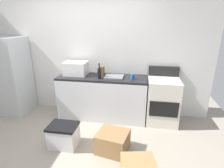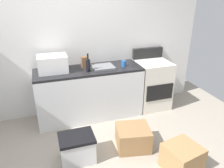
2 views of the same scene
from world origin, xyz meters
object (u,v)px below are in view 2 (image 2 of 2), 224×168
object	(u,v)px
stove_oven	(152,84)
cardboard_box_medium	(182,158)
wine_bottle	(88,65)
knife_block	(85,62)
cardboard_box_large	(133,137)
microwave	(53,64)
coffee_mug	(124,64)
storage_bin	(77,148)

from	to	relation	value
stove_oven	cardboard_box_medium	bearing A→B (deg)	-104.03
wine_bottle	knife_block	distance (m)	0.24
cardboard_box_medium	cardboard_box_large	bearing A→B (deg)	125.17
cardboard_box_large	microwave	bearing A→B (deg)	131.42
wine_bottle	coffee_mug	bearing A→B (deg)	5.60
cardboard_box_medium	storage_bin	bearing A→B (deg)	154.91
microwave	cardboard_box_large	bearing A→B (deg)	-48.58
stove_oven	knife_block	distance (m)	1.37
cardboard_box_medium	microwave	bearing A→B (deg)	129.35
stove_oven	storage_bin	bearing A→B (deg)	-146.88
wine_bottle	knife_block	world-z (taller)	wine_bottle
stove_oven	cardboard_box_large	xyz separation A→B (m)	(-0.83, -1.05, -0.30)
cardboard_box_medium	knife_block	bearing A→B (deg)	115.69
cardboard_box_large	cardboard_box_medium	size ratio (longest dim) A/B	1.12
knife_block	storage_bin	distance (m)	1.48
microwave	stove_oven	bearing A→B (deg)	-1.16
knife_block	cardboard_box_medium	xyz separation A→B (m)	(0.85, -1.76, -0.82)
coffee_mug	cardboard_box_large	size ratio (longest dim) A/B	0.22
coffee_mug	cardboard_box_large	distance (m)	1.28
knife_block	storage_bin	bearing A→B (deg)	-107.89
knife_block	cardboard_box_large	world-z (taller)	knife_block
microwave	wine_bottle	xyz separation A→B (m)	(0.54, -0.16, -0.03)
microwave	wine_bottle	distance (m)	0.57
coffee_mug	knife_block	world-z (taller)	knife_block
microwave	cardboard_box_medium	xyz separation A→B (m)	(1.38, -1.68, -0.86)
wine_bottle	storage_bin	world-z (taller)	wine_bottle
stove_oven	microwave	xyz separation A→B (m)	(-1.79, 0.04, 0.57)
wine_bottle	cardboard_box_medium	size ratio (longest dim) A/B	0.73
stove_oven	microwave	world-z (taller)	microwave
wine_bottle	cardboard_box_large	world-z (taller)	wine_bottle
coffee_mug	cardboard_box_medium	size ratio (longest dim) A/B	0.24
knife_block	coffee_mug	bearing A→B (deg)	-15.38
microwave	knife_block	size ratio (longest dim) A/B	2.56
wine_bottle	coffee_mug	distance (m)	0.64
knife_block	storage_bin	xyz separation A→B (m)	(-0.38, -1.18, -0.80)
microwave	storage_bin	xyz separation A→B (m)	(0.15, -1.11, -0.84)
microwave	knife_block	xyz separation A→B (m)	(0.53, 0.08, -0.05)
cardboard_box_large	cardboard_box_medium	distance (m)	0.72
knife_block	cardboard_box_large	distance (m)	1.50
stove_oven	coffee_mug	bearing A→B (deg)	-174.01
knife_block	stove_oven	bearing A→B (deg)	-5.19
cardboard_box_large	storage_bin	xyz separation A→B (m)	(-0.81, -0.02, 0.03)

